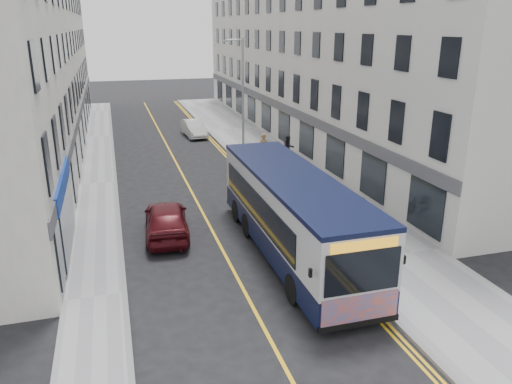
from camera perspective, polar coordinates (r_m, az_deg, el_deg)
ground at (r=19.43m, az=-2.95°, el=-8.30°), size 140.00×140.00×0.00m
pavement_east at (r=31.83m, az=2.97°, el=2.67°), size 4.50×64.00×0.12m
pavement_west at (r=30.19m, az=-17.64°, el=0.91°), size 2.00×64.00×0.12m
kerb_east at (r=31.19m, az=-0.94°, el=2.36°), size 0.18×64.00×0.13m
kerb_west at (r=30.17m, az=-15.75°, el=1.09°), size 0.18×64.00×0.13m
road_centre_line at (r=30.44m, az=-8.22°, el=1.64°), size 0.12×64.00×0.01m
road_dbl_yellow_inner at (r=31.09m, az=-1.74°, el=2.19°), size 0.10×64.00×0.01m
road_dbl_yellow_outer at (r=31.14m, az=-1.38°, el=2.22°), size 0.10×64.00×0.01m
terrace_east at (r=40.96m, az=6.06°, el=15.30°), size 6.00×46.00×13.00m
terrace_west at (r=38.30m, az=-24.62°, el=13.56°), size 6.00×46.00×13.00m
streetlamp at (r=32.22m, az=-1.64°, el=10.74°), size 1.32×0.18×8.00m
city_bus at (r=19.50m, az=4.18°, el=-2.35°), size 2.68×11.48×3.33m
bicycle at (r=23.85m, az=11.18°, el=-1.89°), size 1.85×1.11×0.92m
pedestrian_near at (r=32.45m, az=0.91°, el=4.94°), size 0.85×0.69×2.01m
pedestrian_far at (r=33.34m, az=3.73°, el=5.02°), size 0.90×0.73×1.72m
car_white at (r=41.68m, az=-7.09°, el=7.24°), size 1.74×4.20×1.35m
car_maroon at (r=21.97m, az=-10.21°, el=-3.08°), size 2.17×4.67×1.55m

